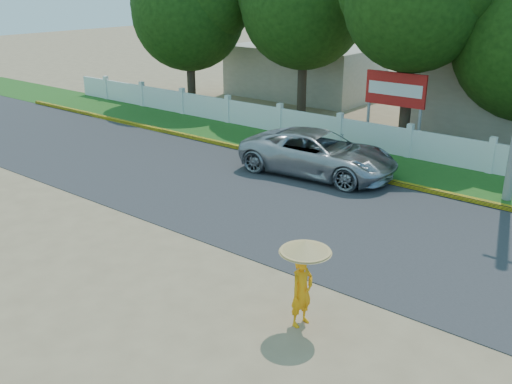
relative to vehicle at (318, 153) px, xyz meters
The scene contains 10 objects.
ground 7.66m from the vehicle, 77.80° to the right, with size 120.00×120.00×0.00m, color #9E8460.
road 3.44m from the vehicle, 61.38° to the right, with size 60.00×7.00×0.02m, color #38383A.
grass_verge 2.90m from the vehicle, 54.99° to the left, with size 60.00×3.50×0.03m, color #2D601E.
curb 1.84m from the vehicle, 20.40° to the left, with size 40.00×0.18×0.16m, color yellow.
fence 4.08m from the vehicle, 66.75° to the left, with size 40.00×0.10×1.10m, color silver.
building_far 14.29m from the vehicle, 126.00° to the left, with size 8.00×5.00×2.80m, color #B7AD99.
vehicle is the anchor object (origin of this frame).
monk_with_parasol 9.25m from the vehicle, 59.19° to the right, with size 0.99×0.99×1.81m.
billboard 5.06m from the vehicle, 85.50° to the left, with size 2.50×0.13×2.95m.
tree_row 8.19m from the vehicle, 77.42° to the left, with size 33.33×7.93×8.62m.
Camera 1 is at (8.35, -8.49, 6.30)m, focal length 40.00 mm.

